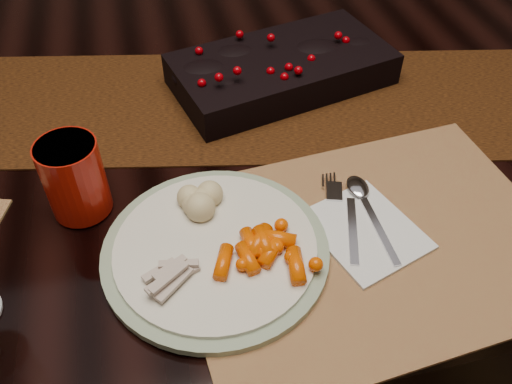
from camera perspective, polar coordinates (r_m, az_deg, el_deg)
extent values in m
plane|color=black|center=(1.48, -3.95, -15.22)|extent=(5.00, 5.00, 0.00)
cube|color=black|center=(1.17, -4.85, -6.12)|extent=(1.80, 1.00, 0.75)
cube|color=#4C2806|center=(0.93, -9.48, 9.09)|extent=(1.54, 0.61, 0.00)
cube|color=brown|center=(0.71, 11.81, -5.06)|extent=(0.51, 0.39, 0.00)
cylinder|color=silver|center=(0.68, -4.29, -6.05)|extent=(0.32, 0.32, 0.02)
cube|color=silver|center=(0.72, 11.39, -4.00)|extent=(0.16, 0.17, 0.00)
cylinder|color=#9C1308|center=(0.73, -18.58, 1.40)|extent=(0.08, 0.08, 0.11)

